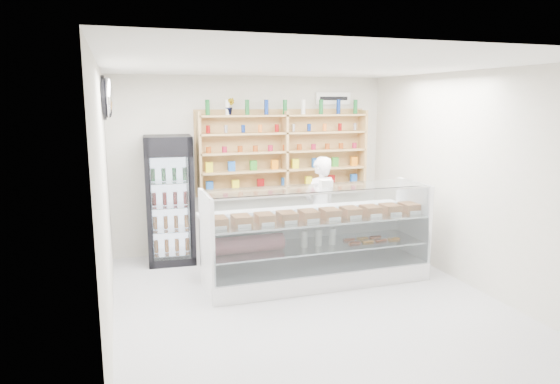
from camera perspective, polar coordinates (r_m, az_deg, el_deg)
name	(u,v)px	position (r m, az deg, el deg)	size (l,w,h in m)	color
room	(309,189)	(5.82, 3.31, 0.32)	(5.00, 5.00, 5.00)	#ADACB2
display_counter	(316,256)	(6.79, 4.14, -7.28)	(3.00, 0.90, 1.31)	white
shop_worker	(320,208)	(7.66, 4.58, -1.86)	(0.58, 0.38, 1.59)	white
drinks_cooler	(170,199)	(7.64, -12.47, -0.83)	(0.73, 0.71, 1.91)	black
wall_shelving	(285,152)	(8.14, 0.57, 4.62)	(2.84, 0.28, 1.33)	tan
potted_plant	(230,106)	(7.86, -5.76, 9.70)	(0.14, 0.12, 0.26)	#1E6626
security_mirror	(108,98)	(6.53, -19.07, 10.14)	(0.15, 0.50, 0.50)	silver
wall_sign	(333,98)	(8.55, 6.11, 10.59)	(0.62, 0.03, 0.20)	white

